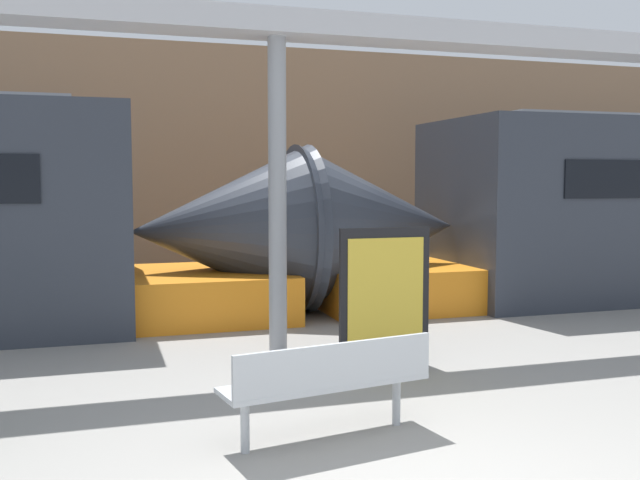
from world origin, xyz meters
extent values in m
cube|color=#937051|center=(0.00, 11.70, 2.50)|extent=(56.00, 0.20, 5.00)
cone|color=#2D333D|center=(2.35, 6.92, 1.32)|extent=(2.73, 2.63, 2.63)
cube|color=orange|center=(2.61, 6.92, 0.35)|extent=(2.46, 2.47, 0.70)
cone|color=#2D333D|center=(-0.17, 6.92, 1.32)|extent=(2.73, 2.63, 2.63)
cube|color=orange|center=(-0.43, 6.92, 0.35)|extent=(2.46, 2.47, 0.70)
cube|color=#ADB2B7|center=(-0.25, 1.47, 0.45)|extent=(1.77, 0.73, 0.04)
cube|color=#ADB2B7|center=(-0.22, 1.27, 0.65)|extent=(1.70, 0.33, 0.34)
cylinder|color=#ADB2B7|center=(-0.93, 1.35, 0.22)|extent=(0.07, 0.07, 0.43)
cylinder|color=#ADB2B7|center=(0.43, 1.59, 0.22)|extent=(0.07, 0.07, 0.43)
cube|color=black|center=(1.02, 3.30, 0.78)|extent=(1.04, 0.06, 1.56)
cube|color=gold|center=(1.02, 3.26, 0.86)|extent=(0.88, 0.01, 1.19)
cylinder|color=gray|center=(0.07, 4.34, 1.87)|extent=(0.21, 0.21, 3.74)
cube|color=#B7B7BC|center=(0.07, 4.34, 3.88)|extent=(28.00, 0.60, 0.28)
camera|label=1|loc=(-1.95, -3.87, 2.08)|focal=40.00mm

